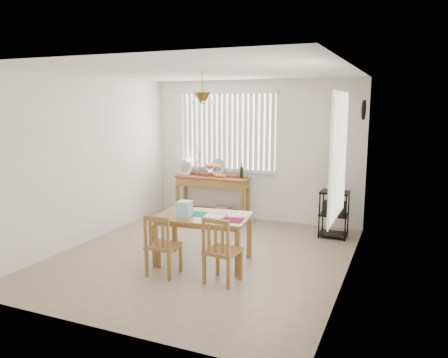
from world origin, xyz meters
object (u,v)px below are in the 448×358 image
at_px(chair_left, 162,246).
at_px(chair_right, 221,251).
at_px(sideboard, 213,187).
at_px(dining_table, 203,221).
at_px(wire_cart, 334,210).
at_px(cart_items, 335,183).

xyz_separation_m(chair_left, chair_right, (0.80, 0.06, 0.02)).
relative_size(sideboard, dining_table, 1.07).
distance_m(dining_table, chair_right, 0.79).
height_order(sideboard, wire_cart, sideboard).
distance_m(cart_items, chair_right, 2.67).
relative_size(wire_cart, cart_items, 2.43).
xyz_separation_m(sideboard, wire_cart, (2.35, -0.37, -0.14)).
bearing_deg(sideboard, chair_left, -78.21).
bearing_deg(dining_table, cart_items, 51.80).
bearing_deg(sideboard, cart_items, -8.83).
bearing_deg(chair_right, sideboard, 116.42).
bearing_deg(wire_cart, chair_right, -111.51).
relative_size(chair_left, chair_right, 0.96).
bearing_deg(sideboard, dining_table, -68.49).
bearing_deg(chair_left, sideboard, 101.79).
bearing_deg(chair_right, dining_table, 132.00).
bearing_deg(dining_table, chair_left, -114.17).
distance_m(wire_cart, dining_table, 2.38).
bearing_deg(dining_table, chair_right, -48.00).
distance_m(sideboard, dining_table, 2.40).
bearing_deg(sideboard, wire_cart, -9.03).
xyz_separation_m(sideboard, dining_table, (0.88, -2.24, -0.01)).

